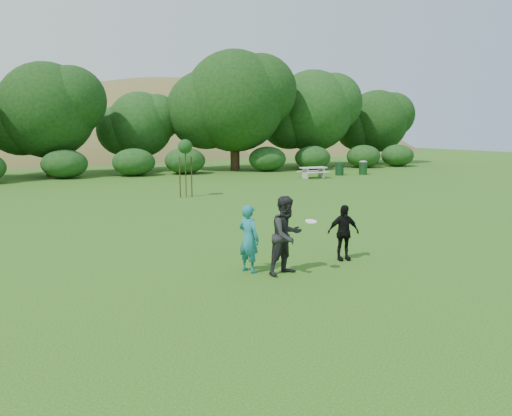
{
  "coord_description": "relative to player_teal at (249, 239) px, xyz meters",
  "views": [
    {
      "loc": [
        -6.07,
        -9.74,
        3.33
      ],
      "look_at": [
        0.0,
        3.0,
        1.1
      ],
      "focal_mm": 35.0,
      "sensor_mm": 36.0,
      "label": 1
    }
  ],
  "objects": [
    {
      "name": "player_teal",
      "position": [
        0.0,
        0.0,
        0.0
      ],
      "size": [
        0.58,
        0.69,
        1.6
      ],
      "primitive_type": "imported",
      "rotation": [
        0.0,
        0.0,
        1.96
      ],
      "color": "#1C7180",
      "rests_on": "ground"
    },
    {
      "name": "tree_row",
      "position": [
        4.54,
        28.05,
        4.07
      ],
      "size": [
        53.92,
        10.38,
        9.62
      ],
      "color": "#3A2616",
      "rests_on": "ground"
    },
    {
      "name": "trash_can_near",
      "position": [
        16.46,
        19.93,
        -0.35
      ],
      "size": [
        0.6,
        0.6,
        0.9
      ],
      "primitive_type": "cylinder",
      "color": "#13361C",
      "rests_on": "ground"
    },
    {
      "name": "trash_can_lidded",
      "position": [
        18.33,
        19.6,
        -0.26
      ],
      "size": [
        0.6,
        0.6,
        1.05
      ],
      "color": "#143919",
      "rests_on": "ground"
    },
    {
      "name": "player_black",
      "position": [
        2.64,
        -0.05,
        -0.08
      ],
      "size": [
        0.9,
        0.53,
        1.44
      ],
      "primitive_type": "imported",
      "rotation": [
        0.0,
        0.0,
        -0.22
      ],
      "color": "black",
      "rests_on": "ground"
    },
    {
      "name": "picnic_table",
      "position": [
        13.57,
        18.89,
        -0.28
      ],
      "size": [
        1.8,
        1.48,
        0.76
      ],
      "color": "beige",
      "rests_on": "ground"
    },
    {
      "name": "sapling",
      "position": [
        2.66,
        13.27,
        1.62
      ],
      "size": [
        0.7,
        0.7,
        2.85
      ],
      "color": "#362515",
      "rests_on": "ground"
    },
    {
      "name": "hillside",
      "position": [
        0.76,
        67.81,
        -12.77
      ],
      "size": [
        150.0,
        72.0,
        52.0
      ],
      "color": "olive",
      "rests_on": "ground"
    },
    {
      "name": "ground",
      "position": [
        1.31,
        -0.64,
        -0.8
      ],
      "size": [
        120.0,
        120.0,
        0.0
      ],
      "primitive_type": "plane",
      "color": "#19470C",
      "rests_on": "ground"
    },
    {
      "name": "player_grey",
      "position": [
        0.71,
        -0.54,
        0.11
      ],
      "size": [
        1.04,
        0.91,
        1.83
      ],
      "primitive_type": "imported",
      "rotation": [
        0.0,
        0.0,
        0.27
      ],
      "color": "black",
      "rests_on": "ground"
    },
    {
      "name": "frisbee",
      "position": [
        1.21,
        -0.78,
        0.44
      ],
      "size": [
        0.27,
        0.27,
        0.07
      ],
      "color": "white",
      "rests_on": "ground"
    }
  ]
}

